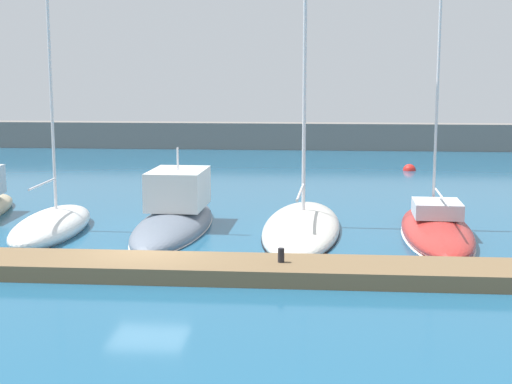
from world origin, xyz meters
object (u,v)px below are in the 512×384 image
(sailboat_white_third, at_px, (52,224))
(sailboat_red_sixth, at_px, (436,229))
(motorboat_slate_fourth, at_px, (175,216))
(sailboat_ivory_fifth, at_px, (302,226))
(mooring_buoy_red, at_px, (409,170))
(dock_bollard, at_px, (281,255))

(sailboat_white_third, bearing_deg, sailboat_red_sixth, -89.53)
(motorboat_slate_fourth, height_order, sailboat_ivory_fifth, sailboat_ivory_fifth)
(sailboat_red_sixth, relative_size, mooring_buoy_red, 17.57)
(sailboat_white_third, relative_size, dock_bollard, 34.70)
(sailboat_ivory_fifth, bearing_deg, mooring_buoy_red, -16.32)
(motorboat_slate_fourth, bearing_deg, sailboat_red_sixth, -93.03)
(sailboat_white_third, height_order, sailboat_ivory_fifth, sailboat_ivory_fifth)
(sailboat_white_third, xyz_separation_m, mooring_buoy_red, (16.25, 20.93, -0.36))
(sailboat_white_third, distance_m, motorboat_slate_fourth, 4.83)
(sailboat_red_sixth, height_order, dock_bollard, sailboat_red_sixth)
(motorboat_slate_fourth, distance_m, sailboat_ivory_fifth, 5.13)
(motorboat_slate_fourth, height_order, dock_bollard, motorboat_slate_fourth)
(sailboat_white_third, bearing_deg, mooring_buoy_red, -40.00)
(sailboat_red_sixth, distance_m, dock_bollard, 8.50)
(sailboat_red_sixth, bearing_deg, motorboat_slate_fourth, 88.06)
(sailboat_ivory_fifth, distance_m, mooring_buoy_red, 20.67)
(sailboat_white_third, height_order, sailboat_red_sixth, sailboat_white_third)
(motorboat_slate_fourth, relative_size, sailboat_ivory_fifth, 0.59)
(sailboat_ivory_fifth, height_order, mooring_buoy_red, sailboat_ivory_fifth)
(mooring_buoy_red, bearing_deg, sailboat_red_sixth, -93.79)
(sailboat_ivory_fifth, relative_size, dock_bollard, 36.46)
(sailboat_red_sixth, xyz_separation_m, mooring_buoy_red, (1.34, 20.24, -0.31))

